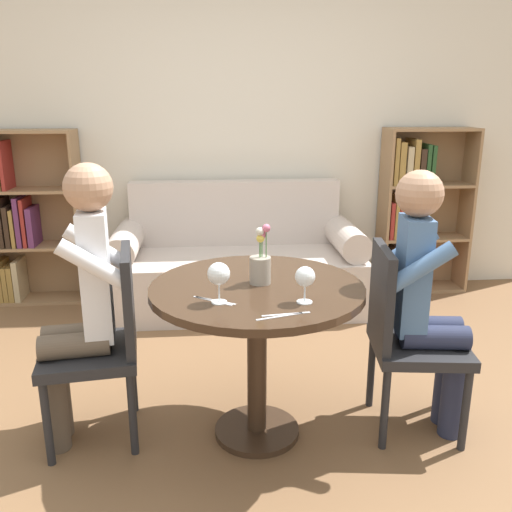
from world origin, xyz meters
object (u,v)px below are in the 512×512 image
Objects in this scene: bookshelf_right at (414,213)px; person_right at (427,298)px; wine_glass_left at (219,275)px; chair_left at (105,338)px; couch at (237,266)px; chair_right at (404,332)px; person_left at (81,301)px; wine_glass_right at (305,278)px; flower_vase at (260,265)px; bookshelf_left at (24,220)px.

person_right is at bearing -108.98° from bookshelf_right.
wine_glass_left is (-1.62, -2.14, 0.22)m from bookshelf_right.
person_right reaches higher than chair_left.
couch is 1.51m from bookshelf_right.
chair_right is 0.19m from person_right.
person_left is (-0.77, -1.65, 0.38)m from couch.
wine_glass_left is (-0.17, -1.88, 0.55)m from couch.
chair_left is (-2.14, -1.89, -0.15)m from bookshelf_right.
wine_glass_left is 0.34m from wine_glass_right.
couch is 12.27× the size of wine_glass_right.
wine_glass_right is at bearing -84.84° from couch.
chair_left is at bearing 161.96° from wine_glass_right.
person_right is at bearing 80.65° from person_left.
couch is at bearing 147.57° from person_left.
wine_glass_right is (0.17, -1.91, 0.54)m from couch.
couch is 1.99m from wine_glass_right.
flower_vase reaches higher than chair_right.
person_left is 8.52× the size of wine_glass_right.
bookshelf_right is 2.86m from chair_left.
person_left is at bearing 95.42° from chair_right.
person_left reaches higher than wine_glass_right.
wine_glass_right is (0.95, -0.26, 0.17)m from person_left.
chair_left is 3.34× the size of flower_vase.
person_right is (0.77, -1.70, 0.36)m from couch.
wine_glass_right is at bearing 120.43° from chair_right.
wine_glass_left is at bearing 109.81° from chair_right.
wine_glass_left is at bearing -127.08° from bookshelf_right.
chair_right is 5.97× the size of wine_glass_right.
person_right is at bearing 18.98° from wine_glass_right.
person_right is 8.27× the size of wine_glass_right.
bookshelf_right is at bearing 124.16° from chair_left.
chair_left is 0.72× the size of person_right.
chair_left is 0.70× the size of person_left.
bookshelf_right reaches higher than flower_vase.
person_right reaches higher than wine_glass_right.
chair_left is 0.68m from wine_glass_left.
chair_left and chair_right have the same top height.
bookshelf_right is at bearing 10.15° from couch.
bookshelf_right is 2.10m from chair_right.
couch is 1.91m from person_right.
couch is at bearing 31.30° from person_right.
flower_vase reaches higher than wine_glass_right.
wine_glass_right is (-1.28, -2.17, 0.21)m from bookshelf_right.
couch is 6.86× the size of flower_vase.
chair_right is at bearing -2.30° from flower_vase.
bookshelf_right reaches higher than person_left.
person_left is (-2.22, -1.91, 0.04)m from bookshelf_right.
person_left reaches higher than wine_glass_left.
bookshelf_left is 1.00× the size of bookshelf_right.
person_left is at bearing 158.80° from wine_glass_left.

